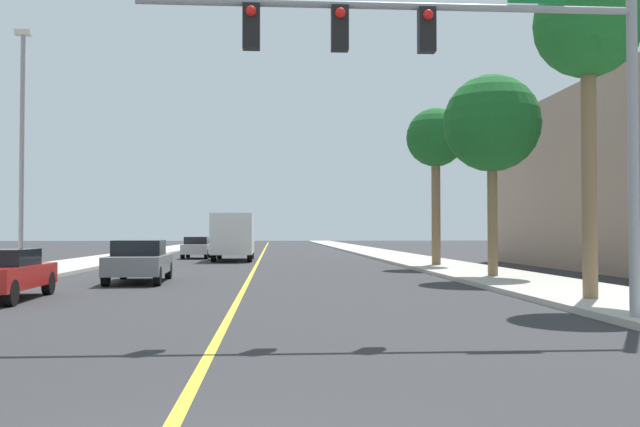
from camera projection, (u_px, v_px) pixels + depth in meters
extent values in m
plane|color=#2D2D30|center=(260.00, 258.00, 46.24)|extent=(192.00, 192.00, 0.00)
cube|color=#B2ADA3|center=(118.00, 258.00, 45.62)|extent=(3.99, 168.00, 0.15)
cube|color=#B2ADA3|center=(398.00, 257.00, 46.87)|extent=(3.99, 168.00, 0.15)
cube|color=yellow|center=(260.00, 258.00, 46.24)|extent=(0.16, 144.00, 0.01)
cylinder|color=gray|center=(633.00, 153.00, 13.20)|extent=(0.20, 0.20, 6.23)
cylinder|color=gray|center=(390.00, 6.00, 12.96)|extent=(9.39, 0.14, 0.14)
cube|color=black|center=(427.00, 30.00, 13.00)|extent=(0.32, 0.24, 0.84)
sphere|color=red|center=(428.00, 15.00, 12.86)|extent=(0.20, 0.20, 0.20)
cube|color=black|center=(340.00, 29.00, 12.89)|extent=(0.32, 0.24, 0.84)
sphere|color=red|center=(340.00, 13.00, 12.75)|extent=(0.20, 0.20, 0.20)
cube|color=black|center=(251.00, 27.00, 12.78)|extent=(0.32, 0.24, 0.84)
sphere|color=red|center=(251.00, 11.00, 12.64)|extent=(0.20, 0.20, 0.20)
cylinder|color=gray|center=(22.00, 157.00, 24.13)|extent=(0.16, 0.16, 8.46)
cube|color=beige|center=(23.00, 33.00, 24.25)|extent=(0.56, 0.28, 0.20)
cylinder|color=brown|center=(589.00, 160.00, 16.87)|extent=(0.36, 0.36, 6.71)
sphere|color=#1E6B28|center=(588.00, 24.00, 16.96)|extent=(2.61, 2.61, 2.61)
cone|color=#1E6B28|center=(619.00, 33.00, 17.01)|extent=(0.44, 1.33, 1.26)
cone|color=#1E6B28|center=(586.00, 41.00, 17.70)|extent=(1.20, 0.79, 1.20)
cone|color=#1E6B28|center=(555.00, 37.00, 17.40)|extent=(1.13, 1.32, 1.35)
cone|color=#1E6B28|center=(567.00, 27.00, 16.53)|extent=(0.83, 1.05, 1.37)
cone|color=#1E6B28|center=(611.00, 23.00, 16.21)|extent=(1.45, 0.77, 1.42)
cylinder|color=brown|center=(492.00, 199.00, 25.52)|extent=(0.37, 0.37, 5.64)
sphere|color=#195B23|center=(492.00, 123.00, 25.60)|extent=(3.59, 3.59, 3.59)
cone|color=#195B23|center=(519.00, 129.00, 25.77)|extent=(0.57, 1.94, 1.35)
cone|color=#195B23|center=(500.00, 132.00, 26.52)|extent=(1.63, 1.31, 1.96)
cone|color=#195B23|center=(469.00, 132.00, 26.44)|extent=(1.36, 1.09, 1.86)
cone|color=#195B23|center=(463.00, 129.00, 25.61)|extent=(0.52, 1.38, 1.72)
cone|color=#195B23|center=(481.00, 125.00, 24.71)|extent=(1.64, 1.51, 1.73)
cone|color=#195B23|center=(511.00, 124.00, 24.61)|extent=(1.98, 1.17, 1.44)
cylinder|color=brown|center=(436.00, 201.00, 34.17)|extent=(0.44, 0.44, 6.31)
sphere|color=#195B23|center=(436.00, 137.00, 34.26)|extent=(2.90, 2.90, 2.90)
cone|color=#195B23|center=(453.00, 141.00, 34.21)|extent=(0.55, 1.32, 1.64)
cone|color=#195B23|center=(442.00, 143.00, 35.00)|extent=(1.35, 1.13, 1.28)
cone|color=#195B23|center=(421.00, 143.00, 34.86)|extent=(1.38, 1.34, 1.48)
cone|color=#195B23|center=(419.00, 141.00, 34.12)|extent=(0.50, 1.15, 1.40)
cone|color=#195B23|center=(432.00, 139.00, 33.44)|extent=(1.43, 0.97, 1.43)
cone|color=#195B23|center=(448.00, 139.00, 33.54)|extent=(1.18, 0.91, 1.40)
cylinder|color=black|center=(10.00, 293.00, 16.30)|extent=(0.24, 0.65, 0.64)
cylinder|color=black|center=(48.00, 283.00, 19.39)|extent=(0.24, 0.65, 0.64)
cube|color=#BCBCC1|center=(197.00, 249.00, 46.13)|extent=(1.72, 3.88, 0.64)
cube|color=black|center=(197.00, 240.00, 46.13)|extent=(1.51, 1.88, 0.48)
cylinder|color=black|center=(188.00, 253.00, 47.46)|extent=(0.22, 0.64, 0.64)
cylinder|color=black|center=(210.00, 253.00, 47.55)|extent=(0.22, 0.64, 0.64)
cylinder|color=black|center=(183.00, 254.00, 44.69)|extent=(0.22, 0.64, 0.64)
cylinder|color=black|center=(206.00, 254.00, 44.78)|extent=(0.22, 0.64, 0.64)
cube|color=slate|center=(139.00, 264.00, 24.14)|extent=(2.05, 4.61, 0.63)
cube|color=black|center=(139.00, 248.00, 24.04)|extent=(1.71, 2.01, 0.53)
cylinder|color=black|center=(124.00, 271.00, 25.74)|extent=(0.25, 0.65, 0.64)
cylinder|color=black|center=(168.00, 270.00, 25.93)|extent=(0.25, 0.65, 0.64)
cylinder|color=black|center=(106.00, 277.00, 22.34)|extent=(0.25, 0.65, 0.64)
cylinder|color=black|center=(157.00, 276.00, 22.52)|extent=(0.25, 0.65, 0.64)
cube|color=silver|center=(236.00, 240.00, 45.38)|extent=(2.42, 2.04, 1.60)
cube|color=silver|center=(233.00, 234.00, 41.79)|extent=(2.45, 5.22, 2.40)
cylinder|color=black|center=(219.00, 252.00, 45.28)|extent=(0.29, 0.90, 0.90)
cylinder|color=black|center=(252.00, 252.00, 45.44)|extent=(0.29, 0.90, 0.90)
cylinder|color=black|center=(214.00, 254.00, 40.38)|extent=(0.29, 0.90, 0.90)
cylinder|color=black|center=(250.00, 254.00, 40.54)|extent=(0.29, 0.90, 0.90)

